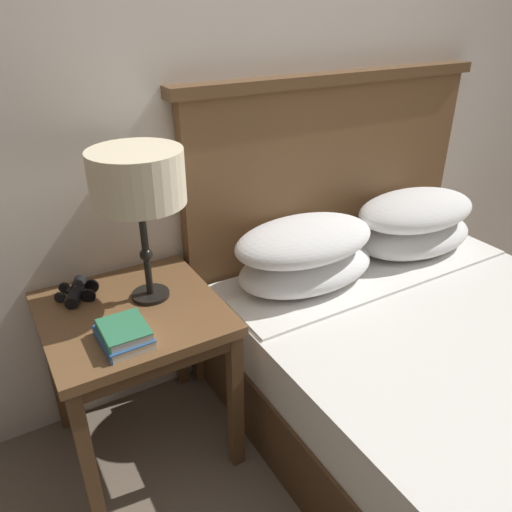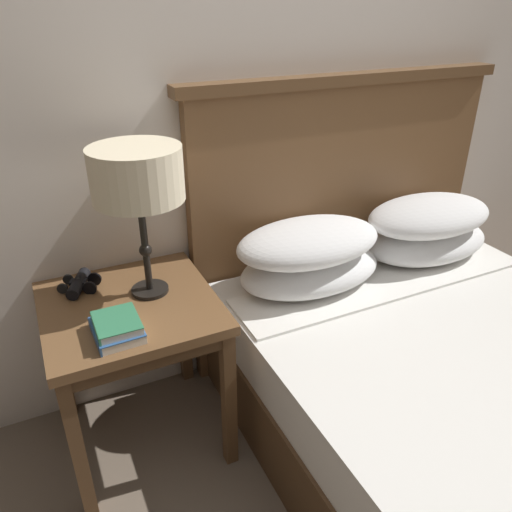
# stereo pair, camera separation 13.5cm
# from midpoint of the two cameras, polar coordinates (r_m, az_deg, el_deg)

# --- Properties ---
(ground_plane) EXTENTS (20.00, 20.00, 0.00)m
(ground_plane) POSITION_cam_midpoint_polar(r_m,az_deg,el_deg) (1.95, 9.49, -25.46)
(ground_plane) COLOR #6B5B4C
(ground_plane) RESTS_ON ground
(wall_back) EXTENTS (8.00, 0.06, 2.60)m
(wall_back) POSITION_cam_midpoint_polar(r_m,az_deg,el_deg) (1.97, -5.41, 20.17)
(wall_back) COLOR silver
(wall_back) RESTS_ON ground_plane
(nightstand) EXTENTS (0.58, 0.58, 0.62)m
(nightstand) POSITION_cam_midpoint_polar(r_m,az_deg,el_deg) (1.79, -15.97, -8.05)
(nightstand) COLOR brown
(nightstand) RESTS_ON ground_plane
(bed) EXTENTS (1.49, 1.97, 1.28)m
(bed) POSITION_cam_midpoint_polar(r_m,az_deg,el_deg) (1.99, 20.80, -13.01)
(bed) COLOR #4E3520
(bed) RESTS_ON ground_plane
(table_lamp) EXTENTS (0.30, 0.30, 0.52)m
(table_lamp) POSITION_cam_midpoint_polar(r_m,az_deg,el_deg) (1.62, -15.76, 8.27)
(table_lamp) COLOR black
(table_lamp) RESTS_ON nightstand
(book_on_nightstand) EXTENTS (0.15, 0.18, 0.03)m
(book_on_nightstand) POSITION_cam_midpoint_polar(r_m,az_deg,el_deg) (1.59, -17.32, -8.95)
(book_on_nightstand) COLOR silver
(book_on_nightstand) RESTS_ON nightstand
(book_stacked_on_top) EXTENTS (0.13, 0.16, 0.03)m
(book_stacked_on_top) POSITION_cam_midpoint_polar(r_m,az_deg,el_deg) (1.57, -17.36, -8.14)
(book_stacked_on_top) COLOR silver
(book_stacked_on_top) RESTS_ON book_on_nightstand
(binoculars_pair) EXTENTS (0.16, 0.16, 0.05)m
(binoculars_pair) POSITION_cam_midpoint_polar(r_m,az_deg,el_deg) (1.86, -21.81, -3.83)
(binoculars_pair) COLOR black
(binoculars_pair) RESTS_ON nightstand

